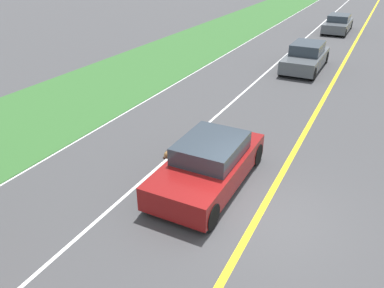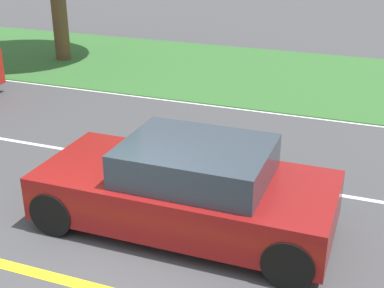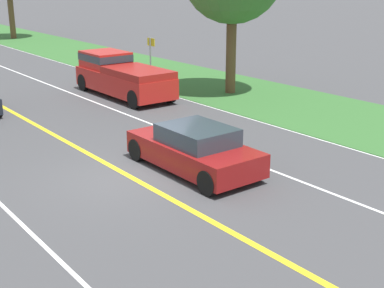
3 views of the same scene
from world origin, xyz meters
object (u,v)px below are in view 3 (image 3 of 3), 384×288
(pickup_truck, at_px, (121,75))
(street_sign, at_px, (151,54))
(ego_car, at_px, (194,149))
(dog, at_px, (233,149))

(pickup_truck, xyz_separation_m, street_sign, (2.98, 2.00, 0.50))
(ego_car, distance_m, street_sign, 13.53)
(ego_car, relative_size, dog, 3.58)
(dog, bearing_deg, street_sign, 73.04)
(dog, distance_m, street_sign, 13.23)
(ego_car, bearing_deg, dog, -11.43)
(street_sign, bearing_deg, dog, -112.84)
(street_sign, bearing_deg, pickup_truck, -146.05)
(dog, relative_size, pickup_truck, 0.21)
(dog, bearing_deg, ego_car, 174.46)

